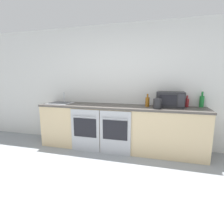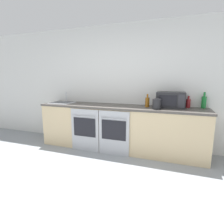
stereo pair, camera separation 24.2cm
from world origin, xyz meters
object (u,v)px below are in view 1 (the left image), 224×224
(sink, at_px, (60,103))
(kettle, at_px, (157,104))
(oven_right, at_px, (115,133))
(bottle_green, at_px, (202,101))
(bottle_red, at_px, (187,102))
(oven_left, at_px, (85,131))
(microwave, at_px, (170,99))
(bottle_amber, at_px, (147,102))

(sink, bearing_deg, kettle, -3.14)
(oven_right, height_order, sink, sink)
(oven_right, height_order, bottle_green, bottle_green)
(bottle_green, xyz_separation_m, sink, (-2.93, -0.29, -0.10))
(oven_right, relative_size, sink, 1.78)
(bottle_red, bearing_deg, oven_left, -163.57)
(microwave, xyz_separation_m, sink, (-2.34, -0.15, -0.14))
(bottle_red, bearing_deg, sink, -174.26)
(bottle_green, distance_m, bottle_red, 0.27)
(bottle_red, bearing_deg, bottle_green, 3.97)
(microwave, distance_m, sink, 2.35)
(kettle, height_order, sink, sink)
(bottle_red, distance_m, sink, 2.67)
(oven_right, bearing_deg, bottle_green, 20.45)
(bottle_green, bearing_deg, microwave, -166.78)
(microwave, height_order, sink, microwave)
(oven_right, bearing_deg, sink, 167.38)
(oven_right, xyz_separation_m, kettle, (0.76, 0.19, 0.58))
(microwave, relative_size, bottle_red, 2.34)
(bottle_red, height_order, kettle, bottle_red)
(oven_right, distance_m, microwave, 1.26)
(oven_left, xyz_separation_m, microwave, (1.61, 0.45, 0.63))
(bottle_green, bearing_deg, oven_right, -159.55)
(oven_left, relative_size, oven_right, 1.00)
(bottle_green, bearing_deg, oven_left, -165.03)
(oven_left, bearing_deg, microwave, 15.60)
(sink, bearing_deg, bottle_green, 5.58)
(microwave, relative_size, bottle_amber, 2.07)
(oven_left, relative_size, bottle_red, 3.94)
(oven_right, bearing_deg, kettle, 13.88)
(oven_right, distance_m, kettle, 0.97)
(oven_right, bearing_deg, microwave, 24.49)
(bottle_green, xyz_separation_m, bottle_red, (-0.27, -0.02, -0.03))
(oven_left, bearing_deg, oven_right, 0.00)
(bottle_amber, height_order, bottle_red, bottle_amber)
(oven_left, xyz_separation_m, kettle, (1.38, 0.19, 0.58))
(bottle_amber, bearing_deg, microwave, 8.44)
(oven_left, distance_m, bottle_amber, 1.37)
(microwave, height_order, bottle_red, microwave)
(microwave, relative_size, bottle_green, 1.73)
(oven_right, relative_size, bottle_red, 3.94)
(bottle_red, bearing_deg, kettle, -145.29)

